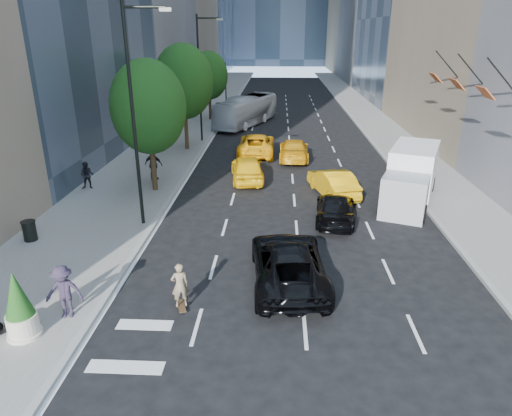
# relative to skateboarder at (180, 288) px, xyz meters

# --- Properties ---
(ground) EXTENTS (160.00, 160.00, 0.00)m
(ground) POSITION_rel_skateboarder_xyz_m (3.20, 3.00, -0.81)
(ground) COLOR black
(ground) RESTS_ON ground
(sidewalk_left) EXTENTS (6.00, 120.00, 0.15)m
(sidewalk_left) POSITION_rel_skateboarder_xyz_m (-5.80, 33.00, -0.74)
(sidewalk_left) COLOR slate
(sidewalk_left) RESTS_ON ground
(sidewalk_right) EXTENTS (4.00, 120.00, 0.15)m
(sidewalk_right) POSITION_rel_skateboarder_xyz_m (13.20, 33.00, -0.74)
(sidewalk_right) COLOR slate
(sidewalk_right) RESTS_ON ground
(lamp_near) EXTENTS (2.13, 0.22, 10.00)m
(lamp_near) POSITION_rel_skateboarder_xyz_m (-3.12, 7.00, 5.00)
(lamp_near) COLOR black
(lamp_near) RESTS_ON sidewalk_left
(lamp_far) EXTENTS (2.13, 0.22, 10.00)m
(lamp_far) POSITION_rel_skateboarder_xyz_m (-3.12, 25.00, 5.00)
(lamp_far) COLOR black
(lamp_far) RESTS_ON sidewalk_left
(tree_near) EXTENTS (4.20, 4.20, 7.46)m
(tree_near) POSITION_rel_skateboarder_xyz_m (-4.00, 12.00, 4.16)
(tree_near) COLOR black
(tree_near) RESTS_ON sidewalk_left
(tree_mid) EXTENTS (4.50, 4.50, 7.99)m
(tree_mid) POSITION_rel_skateboarder_xyz_m (-4.00, 22.00, 4.50)
(tree_mid) COLOR black
(tree_mid) RESTS_ON sidewalk_left
(tree_far) EXTENTS (3.90, 3.90, 6.92)m
(tree_far) POSITION_rel_skateboarder_xyz_m (-4.00, 35.00, 3.81)
(tree_far) COLOR black
(tree_far) RESTS_ON sidewalk_left
(traffic_signal) EXTENTS (2.48, 0.53, 5.20)m
(traffic_signal) POSITION_rel_skateboarder_xyz_m (-3.20, 43.00, 3.42)
(traffic_signal) COLOR black
(traffic_signal) RESTS_ON sidewalk_left
(facade_flags) EXTENTS (1.85, 13.30, 2.05)m
(facade_flags) POSITION_rel_skateboarder_xyz_m (13.84, 13.00, 5.37)
(facade_flags) COLOR black
(facade_flags) RESTS_ON ground
(skateboarder) EXTENTS (0.69, 0.56, 1.62)m
(skateboarder) POSITION_rel_skateboarder_xyz_m (0.00, 0.00, 0.00)
(skateboarder) COLOR #7B674D
(skateboarder) RESTS_ON ground
(black_sedan_lincoln) EXTENTS (3.10, 5.94, 1.60)m
(black_sedan_lincoln) POSITION_rel_skateboarder_xyz_m (3.70, 2.00, -0.01)
(black_sedan_lincoln) COLOR black
(black_sedan_lincoln) RESTS_ON ground
(black_sedan_mercedes) EXTENTS (2.35, 4.78, 1.34)m
(black_sedan_mercedes) POSITION_rel_skateboarder_xyz_m (6.13, 8.08, -0.14)
(black_sedan_mercedes) COLOR black
(black_sedan_mercedes) RESTS_ON ground
(taxi_a) EXTENTS (2.51, 4.98, 1.63)m
(taxi_a) POSITION_rel_skateboarder_xyz_m (1.30, 14.50, 0.00)
(taxi_a) COLOR yellow
(taxi_a) RESTS_ON ground
(taxi_b) EXTENTS (2.79, 4.91, 1.53)m
(taxi_b) POSITION_rel_skateboarder_xyz_m (6.43, 12.00, -0.05)
(taxi_b) COLOR #E19F0B
(taxi_b) RESTS_ON ground
(taxi_c) EXTENTS (2.66, 5.77, 1.60)m
(taxi_c) POSITION_rel_skateboarder_xyz_m (1.57, 21.00, -0.01)
(taxi_c) COLOR #FFB30D
(taxi_c) RESTS_ON ground
(taxi_d) EXTENTS (2.21, 5.21, 1.50)m
(taxi_d) POSITION_rel_skateboarder_xyz_m (4.40, 19.74, -0.06)
(taxi_d) COLOR orange
(taxi_d) RESTS_ON ground
(city_bus) EXTENTS (5.97, 10.58, 2.90)m
(city_bus) POSITION_rel_skateboarder_xyz_m (0.00, 32.74, 0.64)
(city_bus) COLOR silver
(city_bus) RESTS_ON ground
(box_truck) EXTENTS (4.43, 6.72, 3.03)m
(box_truck) POSITION_rel_skateboarder_xyz_m (10.51, 10.94, 0.73)
(box_truck) COLOR silver
(box_truck) RESTS_ON ground
(pedestrian_a) EXTENTS (0.89, 0.74, 1.64)m
(pedestrian_a) POSITION_rel_skateboarder_xyz_m (-8.00, 11.97, 0.16)
(pedestrian_a) COLOR black
(pedestrian_a) RESTS_ON sidewalk_left
(pedestrian_b) EXTENTS (1.21, 0.62, 1.97)m
(pedestrian_b) POSITION_rel_skateboarder_xyz_m (-4.51, 13.86, 0.32)
(pedestrian_b) COLOR black
(pedestrian_b) RESTS_ON sidewalk_left
(pedestrian_c) EXTENTS (1.26, 0.81, 1.85)m
(pedestrian_c) POSITION_rel_skateboarder_xyz_m (-3.60, -0.84, 0.27)
(pedestrian_c) COLOR #2C2234
(pedestrian_c) RESTS_ON sidewalk_left
(trash_can) EXTENTS (0.58, 0.58, 0.87)m
(trash_can) POSITION_rel_skateboarder_xyz_m (-7.80, 4.82, -0.22)
(trash_can) COLOR black
(trash_can) RESTS_ON sidewalk_left
(planter_shrub) EXTENTS (0.93, 0.93, 2.22)m
(planter_shrub) POSITION_rel_skateboarder_xyz_m (-4.49, -1.89, 0.40)
(planter_shrub) COLOR beige
(planter_shrub) RESTS_ON sidewalk_left
(garbage_bags) EXTENTS (1.02, 0.99, 0.51)m
(garbage_bags) POSITION_rel_skateboarder_xyz_m (-5.15, -1.72, -0.42)
(garbage_bags) COLOR black
(garbage_bags) RESTS_ON sidewalk_left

